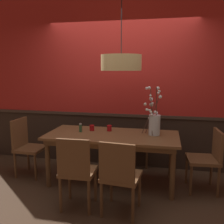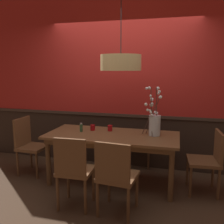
% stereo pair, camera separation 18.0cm
% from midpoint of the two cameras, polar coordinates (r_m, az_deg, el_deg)
% --- Properties ---
extents(ground_plane, '(24.00, 24.00, 0.00)m').
position_cam_midpoint_polar(ground_plane, '(3.93, 1.36, -15.85)').
color(ground_plane, '#422D1E').
extents(back_wall, '(5.78, 0.14, 2.98)m').
position_cam_midpoint_polar(back_wall, '(4.31, 3.92, 6.88)').
color(back_wall, '#2D2119').
rests_on(back_wall, ground).
extents(dining_table, '(1.94, 0.86, 0.76)m').
position_cam_midpoint_polar(dining_table, '(3.69, 1.40, -6.37)').
color(dining_table, brown).
rests_on(dining_table, ground).
extents(chair_head_east_end, '(0.45, 0.46, 0.88)m').
position_cam_midpoint_polar(chair_head_east_end, '(3.71, 22.77, -9.82)').
color(chair_head_east_end, brown).
rests_on(chair_head_east_end, ground).
extents(chair_near_side_right, '(0.47, 0.47, 0.92)m').
position_cam_midpoint_polar(chair_near_side_right, '(2.93, 2.71, -14.12)').
color(chair_near_side_right, brown).
rests_on(chair_near_side_right, ground).
extents(chair_near_side_left, '(0.42, 0.40, 0.92)m').
position_cam_midpoint_polar(chair_near_side_left, '(3.08, -7.18, -12.80)').
color(chair_near_side_left, brown).
rests_on(chair_near_side_left, ground).
extents(chair_far_side_right, '(0.43, 0.43, 0.91)m').
position_cam_midpoint_polar(chair_far_side_right, '(4.49, 7.63, -5.63)').
color(chair_far_side_right, brown).
rests_on(chair_far_side_right, ground).
extents(chair_head_west_end, '(0.43, 0.43, 0.92)m').
position_cam_midpoint_polar(chair_head_west_end, '(4.27, -17.52, -6.81)').
color(chair_head_west_end, brown).
rests_on(chair_head_west_end, ground).
extents(vase_with_blossoms, '(0.28, 0.31, 0.71)m').
position_cam_midpoint_polar(vase_with_blossoms, '(3.63, 11.14, -2.51)').
color(vase_with_blossoms, silver).
rests_on(vase_with_blossoms, dining_table).
extents(candle_holder_nearer_center, '(0.08, 0.08, 0.09)m').
position_cam_midpoint_polar(candle_holder_nearer_center, '(3.88, -3.17, -3.62)').
color(candle_holder_nearer_center, '#9E0F14').
rests_on(candle_holder_nearer_center, dining_table).
extents(candle_holder_nearer_edge, '(0.08, 0.08, 0.09)m').
position_cam_midpoint_polar(candle_holder_nearer_edge, '(3.84, 0.88, -3.74)').
color(candle_holder_nearer_edge, '#9E0F14').
rests_on(candle_holder_nearer_edge, dining_table).
extents(condiment_bottle, '(0.04, 0.04, 0.13)m').
position_cam_midpoint_polar(condiment_bottle, '(3.82, -5.80, -3.59)').
color(condiment_bottle, '#2D5633').
rests_on(condiment_bottle, dining_table).
extents(pendant_lamp, '(0.55, 0.55, 1.30)m').
position_cam_midpoint_polar(pendant_lamp, '(3.43, 3.58, 11.31)').
color(pendant_lamp, tan).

